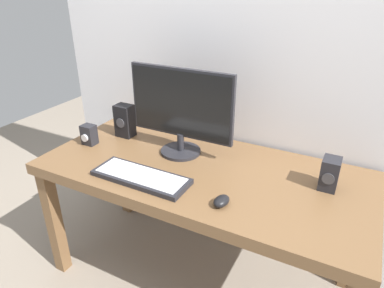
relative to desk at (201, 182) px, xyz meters
The scene contains 8 objects.
ground_plane 0.64m from the desk, ahead, with size 6.00×6.00×0.00m, color gray.
desk is the anchor object (origin of this frame).
monitor 0.38m from the desk, 147.92° to the left, with size 0.57×0.21×0.45m.
keyboard_primary 0.31m from the desk, 132.36° to the right, with size 0.47×0.17×0.03m.
mouse 0.33m from the desk, 48.46° to the right, with size 0.06×0.09×0.04m, color black.
speaker_right 0.60m from the desk, 10.20° to the left, with size 0.08×0.10×0.14m.
speaker_left 0.60m from the desk, 166.43° to the left, with size 0.10×0.08×0.19m.
audio_controller 0.69m from the desk, behind, with size 0.08×0.07×0.11m.
Camera 1 is at (0.64, -1.32, 1.57)m, focal length 32.14 mm.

